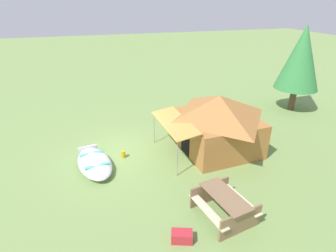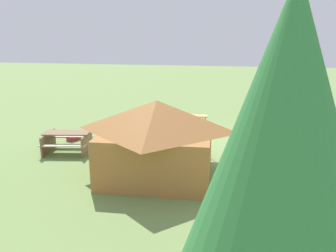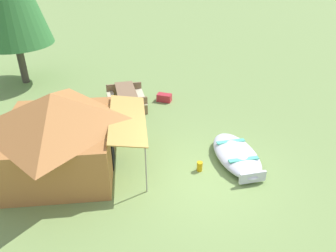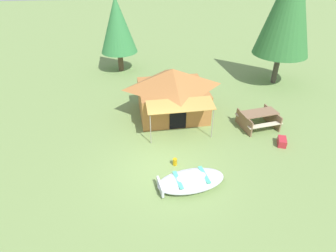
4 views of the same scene
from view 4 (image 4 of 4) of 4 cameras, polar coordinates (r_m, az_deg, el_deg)
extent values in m
plane|color=#74924F|center=(10.95, -0.45, -8.10)|extent=(80.00, 80.00, 0.00)
ellipsoid|color=silver|center=(10.08, 4.66, -10.94)|extent=(2.59, 1.59, 0.42)
ellipsoid|color=#45464B|center=(10.06, 4.67, -10.80)|extent=(2.37, 1.42, 0.15)
cube|color=#49BB9E|center=(10.11, 7.32, -9.68)|extent=(0.30, 0.90, 0.04)
cube|color=#49BB9E|center=(9.84, 2.02, -10.78)|extent=(0.30, 0.90, 0.04)
cube|color=silver|center=(9.82, -1.56, -12.11)|extent=(0.22, 0.75, 0.32)
cube|color=#AB6D37|center=(13.90, 0.88, 5.16)|extent=(3.36, 3.07, 1.46)
pyramid|color=#AB6D37|center=(13.39, 0.92, 9.64)|extent=(3.63, 3.32, 0.90)
cube|color=black|center=(12.72, 2.00, 1.73)|extent=(0.76, 0.08, 1.16)
cube|color=#C09645|center=(11.86, 2.54, 4.23)|extent=(2.91, 1.19, 0.17)
cylinder|color=gray|center=(12.24, 8.95, 0.38)|extent=(0.04, 0.04, 1.38)
cylinder|color=gray|center=(11.75, -3.53, -0.73)|extent=(0.04, 0.04, 1.38)
cube|color=#816346|center=(13.48, 17.94, 2.57)|extent=(1.75, 1.01, 0.04)
cube|color=beige|center=(14.04, 16.52, 2.62)|extent=(1.67, 0.56, 0.04)
cube|color=beige|center=(13.24, 18.99, 0.19)|extent=(1.67, 0.56, 0.04)
cube|color=#816346|center=(14.05, 20.17, 1.60)|extent=(0.32, 1.40, 0.72)
cube|color=#816346|center=(13.31, 15.04, 0.76)|extent=(0.32, 1.40, 0.72)
cube|color=#B72731|center=(12.88, 21.95, -2.94)|extent=(0.49, 0.64, 0.31)
cylinder|color=gold|center=(10.92, 1.39, -7.23)|extent=(0.19, 0.19, 0.29)
cylinder|color=brown|center=(19.54, -9.51, 12.77)|extent=(0.35, 0.35, 1.27)
cone|color=#358141|center=(18.89, -10.19, 19.45)|extent=(2.33, 2.33, 3.41)
cylinder|color=#443E35|center=(18.50, 20.90, 10.80)|extent=(0.32, 0.32, 1.79)
cone|color=#317134|center=(17.61, 23.35, 21.74)|extent=(3.13, 3.13, 5.47)
camera|label=1|loc=(13.00, 52.49, 15.29)|focal=29.31mm
camera|label=2|loc=(21.93, -8.72, 24.33)|focal=36.55mm
camera|label=3|loc=(11.66, -42.64, 18.76)|focal=35.74mm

